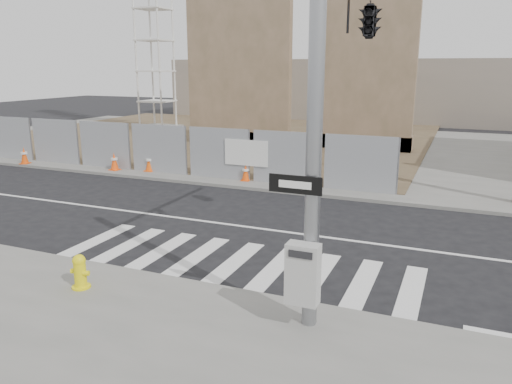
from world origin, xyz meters
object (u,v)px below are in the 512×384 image
at_px(fire_hydrant, 80,271).
at_px(traffic_cone_c, 149,162).
at_px(traffic_cone_b, 114,162).
at_px(traffic_cone_a, 24,156).
at_px(traffic_cone_d, 246,173).
at_px(signal_pole, 355,50).

xyz_separation_m(fire_hydrant, traffic_cone_c, (-5.36, 10.24, 0.02)).
relative_size(fire_hydrant, traffic_cone_b, 0.94).
distance_m(fire_hydrant, traffic_cone_a, 14.95).
xyz_separation_m(traffic_cone_c, traffic_cone_d, (4.51, -0.08, -0.05)).
relative_size(fire_hydrant, traffic_cone_d, 1.08).
xyz_separation_m(signal_pole, fire_hydrant, (-4.67, -3.16, -4.31)).
bearing_deg(traffic_cone_d, traffic_cone_a, -176.10).
xyz_separation_m(fire_hydrant, traffic_cone_b, (-6.88, 9.85, 0.02)).
bearing_deg(signal_pole, traffic_cone_a, 158.94).
bearing_deg(signal_pole, traffic_cone_b, 149.95).
bearing_deg(signal_pole, fire_hydrant, -145.90).
bearing_deg(traffic_cone_c, traffic_cone_d, -1.06).
distance_m(fire_hydrant, traffic_cone_c, 11.56).
bearing_deg(fire_hydrant, traffic_cone_b, 103.66).
xyz_separation_m(signal_pole, traffic_cone_a, (-16.27, 6.27, -4.29)).
relative_size(traffic_cone_c, traffic_cone_d, 1.16).
bearing_deg(traffic_cone_d, traffic_cone_c, 178.94).
relative_size(signal_pole, traffic_cone_d, 10.63).
bearing_deg(fire_hydrant, traffic_cone_d, 73.51).
xyz_separation_m(traffic_cone_b, traffic_cone_d, (6.03, 0.31, -0.05)).
bearing_deg(traffic_cone_c, traffic_cone_a, -172.55).
bearing_deg(traffic_cone_a, signal_pole, -21.06).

